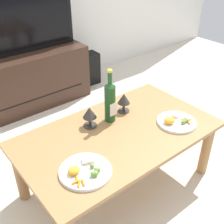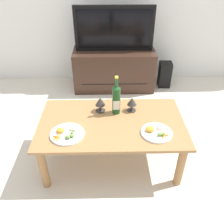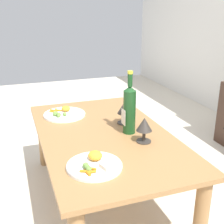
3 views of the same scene
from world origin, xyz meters
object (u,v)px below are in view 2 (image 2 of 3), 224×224
Objects in this scene: dinner_plate_left at (67,134)px; dinner_plate_right at (156,132)px; dining_table at (112,128)px; floor_speaker at (165,75)px; tv_screen at (114,29)px; wine_bottle at (116,99)px; tv_stand at (114,69)px; goblet_left at (100,102)px; goblet_right at (132,102)px.

dinner_plate_left is 1.09× the size of dinner_plate_right.
floor_speaker is at bearing 61.31° from dining_table.
tv_screen is 3.93× the size of dinner_plate_right.
tv_screen reaches higher than wine_bottle.
wine_bottle is at bearing -90.75° from tv_stand.
tv_stand is at bearing 90.00° from tv_screen.
dining_table is at bearing -92.47° from tv_screen.
wine_bottle is 0.53m from dinner_plate_left.
tv_screen reaches higher than tv_stand.
tv_screen is at bearing -177.04° from floor_speaker.
tv_screen reaches higher than dinner_plate_right.
dinner_plate_right reaches higher than dining_table.
goblet_left is (-0.10, 0.17, 0.17)m from dining_table.
wine_bottle is at bearing 36.59° from dinner_plate_left.
wine_bottle reaches higher than dinner_plate_left.
tv_stand is 7.87× the size of goblet_right.
tv_stand is (0.06, 1.43, -0.10)m from dining_table.
tv_screen is 3.62× the size of dinner_plate_left.
wine_bottle reaches higher than dining_table.
dinner_plate_right is (0.30, -1.59, -0.37)m from tv_screen.
floor_speaker is at bearing 54.30° from dinner_plate_left.
dinner_plate_left is (-0.42, -1.59, 0.19)m from tv_stand.
tv_stand is at bearing -177.23° from floor_speaker.
goblet_right is at bearing 30.94° from dinner_plate_left.
dinner_plate_left is (-0.42, -1.59, -0.37)m from tv_screen.
floor_speaker is 2.56× the size of goblet_left.
goblet_left reaches higher than dining_table.
goblet_left is 0.55× the size of dinner_plate_right.
wine_bottle is (-0.02, -1.29, -0.23)m from tv_screen.
tv_screen is at bearing 89.25° from wine_bottle.
floor_speaker is 1.45m from goblet_right.
goblet_left is (-0.14, 0.03, -0.06)m from wine_bottle.
tv_screen is (0.06, 1.43, 0.45)m from dining_table.
goblet_right is (0.14, 0.03, -0.06)m from wine_bottle.
dining_table is 9.07× the size of goblet_right.
goblet_left is at bearing 144.30° from dinner_plate_right.
goblet_left is at bearing 120.38° from dining_table.
tv_screen is at bearing 87.53° from dining_table.
dining_table is 1.15× the size of tv_stand.
dinner_plate_left is at bearing -149.06° from goblet_right.
dinner_plate_left is at bearing -104.93° from tv_screen.
floor_speaker is 1.68m from dinner_plate_right.
floor_speaker is at bearing 64.74° from goblet_right.
wine_bottle is (-0.74, -1.30, 0.42)m from floor_speaker.
tv_stand is 1.08× the size of tv_screen.
dinner_plate_left is at bearing -123.39° from floor_speaker.
floor_speaker is 0.99× the size of wine_bottle.
floor_speaker is at bearing 74.96° from dinner_plate_right.
tv_stand is 4.25× the size of dinner_plate_right.
goblet_right is (-0.60, -1.27, 0.36)m from floor_speaker.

